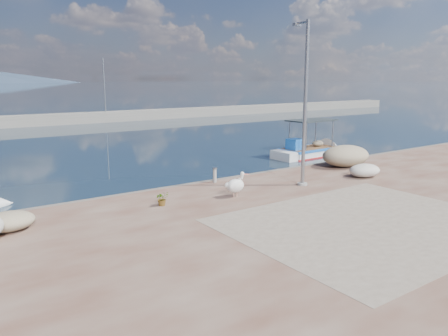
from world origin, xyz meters
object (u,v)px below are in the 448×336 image
lamp_post (305,110)px  bollard_near (215,174)px  pelican (236,185)px  boat_right (310,153)px

lamp_post → bollard_near: (-2.87, 2.64, -2.94)m
pelican → bollard_near: size_ratio=1.57×
pelican → bollard_near: bearing=98.4°
boat_right → bollard_near: bearing=-160.0°
pelican → bollard_near: 2.65m
pelican → boat_right: bearing=55.3°
boat_right → pelican: bearing=-150.9°
pelican → lamp_post: bearing=22.5°
lamp_post → pelican: bearing=178.6°
boat_right → lamp_post: lamp_post is taller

